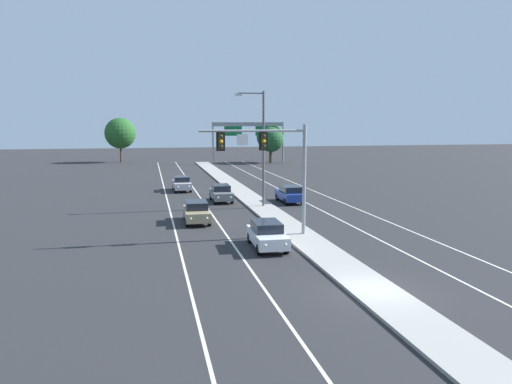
{
  "coord_description": "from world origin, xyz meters",
  "views": [
    {
      "loc": [
        -9.67,
        -19.83,
        7.5
      ],
      "look_at": [
        -3.2,
        10.19,
        3.2
      ],
      "focal_mm": 35.12,
      "sensor_mm": 36.0,
      "label": 1
    }
  ],
  "objects_px": {
    "street_lamp_median": "(261,142)",
    "tree_far_left_c": "(120,133)",
    "car_receding_blue": "(290,194)",
    "tree_far_right_c": "(270,137)",
    "tree_far_right_a": "(271,139)",
    "overhead_signal_mast": "(272,156)",
    "car_oncoming_tan": "(197,212)",
    "highway_sign_gantry": "(249,129)",
    "car_oncoming_white": "(267,234)",
    "car_oncoming_silver": "(182,183)",
    "car_oncoming_grey": "(221,193)"
  },
  "relations": [
    {
      "from": "highway_sign_gantry",
      "to": "overhead_signal_mast",
      "type": "bearing_deg",
      "value": -99.88
    },
    {
      "from": "car_oncoming_white",
      "to": "tree_far_right_c",
      "type": "distance_m",
      "value": 64.5
    },
    {
      "from": "overhead_signal_mast",
      "to": "tree_far_right_c",
      "type": "relative_size",
      "value": 0.99
    },
    {
      "from": "tree_far_right_a",
      "to": "tree_far_left_c",
      "type": "height_order",
      "value": "tree_far_left_c"
    },
    {
      "from": "car_receding_blue",
      "to": "tree_far_left_c",
      "type": "relative_size",
      "value": 0.54
    },
    {
      "from": "car_receding_blue",
      "to": "tree_far_right_c",
      "type": "xyz_separation_m",
      "value": [
        9.42,
        46.31,
        3.95
      ]
    },
    {
      "from": "street_lamp_median",
      "to": "tree_far_left_c",
      "type": "bearing_deg",
      "value": 104.98
    },
    {
      "from": "car_oncoming_white",
      "to": "car_oncoming_grey",
      "type": "xyz_separation_m",
      "value": [
        -0.16,
        18.2,
        0.0
      ]
    },
    {
      "from": "car_oncoming_tan",
      "to": "highway_sign_gantry",
      "type": "height_order",
      "value": "highway_sign_gantry"
    },
    {
      "from": "car_oncoming_grey",
      "to": "tree_far_left_c",
      "type": "relative_size",
      "value": 0.54
    },
    {
      "from": "car_oncoming_grey",
      "to": "highway_sign_gantry",
      "type": "height_order",
      "value": "highway_sign_gantry"
    },
    {
      "from": "car_oncoming_grey",
      "to": "tree_far_left_c",
      "type": "bearing_deg",
      "value": 103.02
    },
    {
      "from": "overhead_signal_mast",
      "to": "car_oncoming_tan",
      "type": "bearing_deg",
      "value": 125.35
    },
    {
      "from": "car_oncoming_grey",
      "to": "car_receding_blue",
      "type": "relative_size",
      "value": 1.0
    },
    {
      "from": "car_oncoming_silver",
      "to": "tree_far_right_a",
      "type": "xyz_separation_m",
      "value": [
        18.51,
        33.98,
        3.53
      ]
    },
    {
      "from": "car_oncoming_tan",
      "to": "highway_sign_gantry",
      "type": "distance_m",
      "value": 54.38
    },
    {
      "from": "car_oncoming_white",
      "to": "tree_far_left_c",
      "type": "height_order",
      "value": "tree_far_left_c"
    },
    {
      "from": "overhead_signal_mast",
      "to": "car_oncoming_white",
      "type": "distance_m",
      "value": 5.27
    },
    {
      "from": "car_oncoming_silver",
      "to": "car_receding_blue",
      "type": "xyz_separation_m",
      "value": [
        9.4,
        -10.3,
        0.0
      ]
    },
    {
      "from": "tree_far_right_a",
      "to": "car_oncoming_tan",
      "type": "bearing_deg",
      "value": -109.71
    },
    {
      "from": "car_receding_blue",
      "to": "tree_far_right_a",
      "type": "relative_size",
      "value": 0.67
    },
    {
      "from": "street_lamp_median",
      "to": "highway_sign_gantry",
      "type": "xyz_separation_m",
      "value": [
        8.25,
        46.75,
        0.37
      ]
    },
    {
      "from": "car_oncoming_silver",
      "to": "tree_far_right_a",
      "type": "relative_size",
      "value": 0.68
    },
    {
      "from": "car_oncoming_white",
      "to": "tree_far_left_c",
      "type": "bearing_deg",
      "value": 99.78
    },
    {
      "from": "car_oncoming_white",
      "to": "tree_far_right_a",
      "type": "xyz_separation_m",
      "value": [
        15.17,
        60.45,
        3.53
      ]
    },
    {
      "from": "car_oncoming_white",
      "to": "car_oncoming_tan",
      "type": "distance_m",
      "value": 9.29
    },
    {
      "from": "overhead_signal_mast",
      "to": "car_oncoming_tan",
      "type": "relative_size",
      "value": 1.6
    },
    {
      "from": "overhead_signal_mast",
      "to": "car_receding_blue",
      "type": "distance_m",
      "value": 15.21
    },
    {
      "from": "tree_far_right_c",
      "to": "car_receding_blue",
      "type": "bearing_deg",
      "value": -101.5
    },
    {
      "from": "street_lamp_median",
      "to": "car_oncoming_grey",
      "type": "height_order",
      "value": "street_lamp_median"
    },
    {
      "from": "car_oncoming_white",
      "to": "car_oncoming_grey",
      "type": "relative_size",
      "value": 1.0
    },
    {
      "from": "street_lamp_median",
      "to": "car_oncoming_tan",
      "type": "xyz_separation_m",
      "value": [
        -6.19,
        -5.4,
        -4.97
      ]
    },
    {
      "from": "street_lamp_median",
      "to": "overhead_signal_mast",
      "type": "bearing_deg",
      "value": -99.39
    },
    {
      "from": "car_oncoming_silver",
      "to": "car_receding_blue",
      "type": "bearing_deg",
      "value": -47.61
    },
    {
      "from": "car_oncoming_white",
      "to": "tree_far_left_c",
      "type": "relative_size",
      "value": 0.54
    },
    {
      "from": "street_lamp_median",
      "to": "car_oncoming_grey",
      "type": "bearing_deg",
      "value": 125.41
    },
    {
      "from": "street_lamp_median",
      "to": "car_oncoming_silver",
      "type": "relative_size",
      "value": 2.22
    },
    {
      "from": "tree_far_left_c",
      "to": "car_oncoming_silver",
      "type": "bearing_deg",
      "value": -78.61
    },
    {
      "from": "car_oncoming_grey",
      "to": "street_lamp_median",
      "type": "bearing_deg",
      "value": -54.59
    },
    {
      "from": "car_oncoming_grey",
      "to": "car_receding_blue",
      "type": "height_order",
      "value": "same"
    },
    {
      "from": "car_oncoming_grey",
      "to": "tree_far_right_a",
      "type": "distance_m",
      "value": 45.09
    },
    {
      "from": "overhead_signal_mast",
      "to": "car_oncoming_silver",
      "type": "relative_size",
      "value": 1.6
    },
    {
      "from": "street_lamp_median",
      "to": "car_oncoming_white",
      "type": "bearing_deg",
      "value": -101.25
    },
    {
      "from": "tree_far_right_c",
      "to": "car_oncoming_grey",
      "type": "bearing_deg",
      "value": -109.45
    },
    {
      "from": "car_oncoming_grey",
      "to": "tree_far_right_a",
      "type": "bearing_deg",
      "value": 70.06
    },
    {
      "from": "street_lamp_median",
      "to": "car_oncoming_silver",
      "type": "height_order",
      "value": "street_lamp_median"
    },
    {
      "from": "car_oncoming_tan",
      "to": "tree_far_left_c",
      "type": "bearing_deg",
      "value": 98.01
    },
    {
      "from": "overhead_signal_mast",
      "to": "car_oncoming_tan",
      "type": "xyz_separation_m",
      "value": [
        -4.29,
        6.05,
        -4.5
      ]
    },
    {
      "from": "highway_sign_gantry",
      "to": "tree_far_left_c",
      "type": "xyz_separation_m",
      "value": [
        -22.89,
        7.97,
        -0.74
      ]
    },
    {
      "from": "car_oncoming_tan",
      "to": "tree_far_right_c",
      "type": "relative_size",
      "value": 0.62
    }
  ]
}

